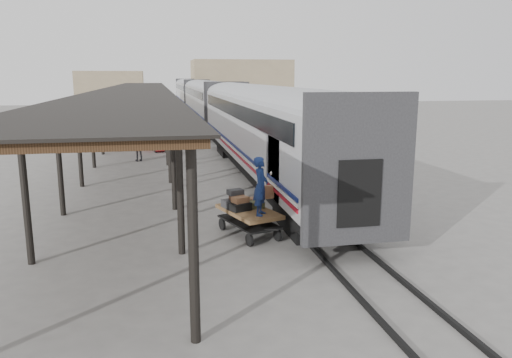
{
  "coord_description": "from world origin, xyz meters",
  "views": [
    {
      "loc": [
        -1.94,
        -15.91,
        5.06
      ],
      "look_at": [
        1.25,
        0.02,
        1.7
      ],
      "focal_mm": 35.0,
      "sensor_mm": 36.0,
      "label": 1
    }
  ],
  "objects": [
    {
      "name": "suitcase_stack",
      "position": [
        0.65,
        -0.42,
        1.05
      ],
      "size": [
        1.38,
        1.29,
        0.59
      ],
      "rotation": [
        0.0,
        0.0,
        0.32
      ],
      "color": "#353537",
      "rests_on": "baggage_cart"
    },
    {
      "name": "luggage_tug",
      "position": [
        -1.78,
        18.81,
        0.66
      ],
      "size": [
        1.36,
        1.82,
        1.44
      ],
      "rotation": [
        0.0,
        0.0,
        0.25
      ],
      "color": "maroon",
      "rests_on": "ground"
    },
    {
      "name": "baggage_cart",
      "position": [
        0.87,
        -0.71,
        0.65
      ],
      "size": [
        1.94,
        2.67,
        0.86
      ],
      "rotation": [
        0.0,
        0.0,
        0.32
      ],
      "color": "brown",
      "rests_on": "ground"
    },
    {
      "name": "building_far",
      "position": [
        14.0,
        78.0,
        4.0
      ],
      "size": [
        18.0,
        10.0,
        8.0
      ],
      "primitive_type": "cube",
      "color": "tan",
      "rests_on": "ground"
    },
    {
      "name": "train",
      "position": [
        3.19,
        33.79,
        2.69
      ],
      "size": [
        3.45,
        76.01,
        4.01
      ],
      "color": "silver",
      "rests_on": "ground"
    },
    {
      "name": "rails",
      "position": [
        3.2,
        34.0,
        0.06
      ],
      "size": [
        1.54,
        150.0,
        0.12
      ],
      "color": "black",
      "rests_on": "ground"
    },
    {
      "name": "porter",
      "position": [
        1.12,
        -1.36,
        1.77
      ],
      "size": [
        0.66,
        0.78,
        1.81
      ],
      "primitive_type": "imported",
      "rotation": [
        0.0,
        0.0,
        1.16
      ],
      "color": "navy",
      "rests_on": "baggage_cart"
    },
    {
      "name": "pedestrian",
      "position": [
        -3.02,
        14.7,
        0.86
      ],
      "size": [
        1.08,
        0.72,
        1.71
      ],
      "primitive_type": "imported",
      "rotation": [
        0.0,
        0.0,
        3.47
      ],
      "color": "black",
      "rests_on": "ground"
    },
    {
      "name": "building_left",
      "position": [
        -10.0,
        82.0,
        3.0
      ],
      "size": [
        12.0,
        8.0,
        6.0
      ],
      "primitive_type": "cube",
      "color": "tan",
      "rests_on": "ground"
    },
    {
      "name": "ground",
      "position": [
        0.0,
        0.0,
        0.0
      ],
      "size": [
        160.0,
        160.0,
        0.0
      ],
      "primitive_type": "plane",
      "color": "slate",
      "rests_on": "ground"
    },
    {
      "name": "canopy",
      "position": [
        -3.4,
        24.0,
        4.0
      ],
      "size": [
        4.9,
        64.3,
        4.15
      ],
      "color": "#422B19",
      "rests_on": "ground"
    }
  ]
}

